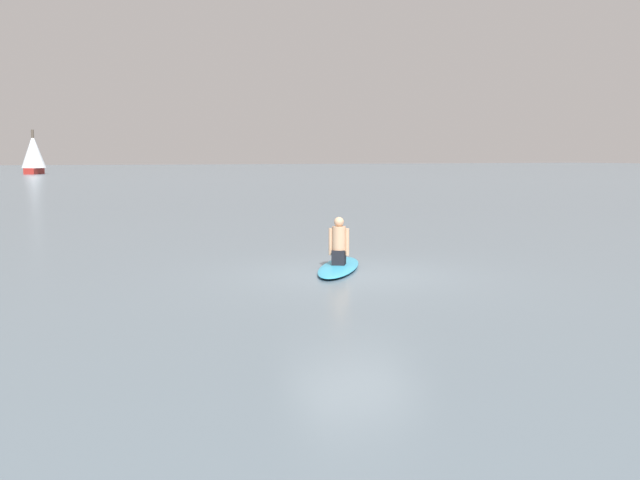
% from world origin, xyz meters
% --- Properties ---
extents(ground_plane, '(400.00, 400.00, 0.00)m').
position_xyz_m(ground_plane, '(0.00, 0.00, 0.00)').
color(ground_plane, slate).
extents(surfboard, '(2.86, 2.27, 0.11)m').
position_xyz_m(surfboard, '(0.75, -0.02, 0.06)').
color(surfboard, '#339EC6').
rests_on(surfboard, ground).
extents(person_paddler, '(0.42, 0.40, 0.99)m').
position_xyz_m(person_paddler, '(0.75, -0.02, 0.56)').
color(person_paddler, black).
rests_on(person_paddler, surfboard).
extents(sailboat_distant, '(4.72, 4.09, 5.92)m').
position_xyz_m(sailboat_distant, '(91.73, 1.22, 2.80)').
color(sailboat_distant, maroon).
rests_on(sailboat_distant, ground).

